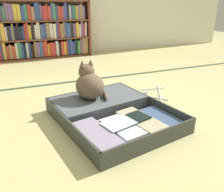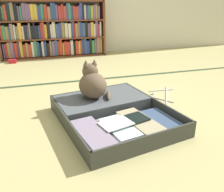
% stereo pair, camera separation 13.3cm
% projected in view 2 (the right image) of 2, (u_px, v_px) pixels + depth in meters
% --- Properties ---
extents(ground_plane, '(10.00, 10.00, 0.00)m').
position_uv_depth(ground_plane, '(124.00, 117.00, 1.65)').
color(ground_plane, tan).
extents(tatami_border, '(4.80, 0.05, 0.00)m').
position_uv_depth(tatami_border, '(95.00, 79.00, 2.48)').
color(tatami_border, '#32462D').
rests_on(tatami_border, ground_plane).
extents(bookshelf, '(1.53, 0.25, 0.81)m').
position_uv_depth(bookshelf, '(53.00, 30.00, 3.42)').
color(bookshelf, brown).
rests_on(bookshelf, ground_plane).
extents(open_suitcase, '(0.81, 0.92, 0.11)m').
position_uv_depth(open_suitcase, '(110.00, 112.00, 1.62)').
color(open_suitcase, '#373A36').
rests_on(open_suitcase, ground_plane).
extents(black_cat, '(0.26, 0.25, 0.28)m').
position_uv_depth(black_cat, '(92.00, 84.00, 1.69)').
color(black_cat, brown).
rests_on(black_cat, open_suitcase).
extents(clothes_hanger, '(0.31, 0.39, 0.01)m').
position_uv_depth(clothes_hanger, '(162.00, 95.00, 2.05)').
color(clothes_hanger, silver).
rests_on(clothes_hanger, ground_plane).
extents(small_red_pouch, '(0.10, 0.07, 0.05)m').
position_uv_depth(small_red_pouch, '(12.00, 61.00, 3.16)').
color(small_red_pouch, red).
rests_on(small_red_pouch, ground_plane).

